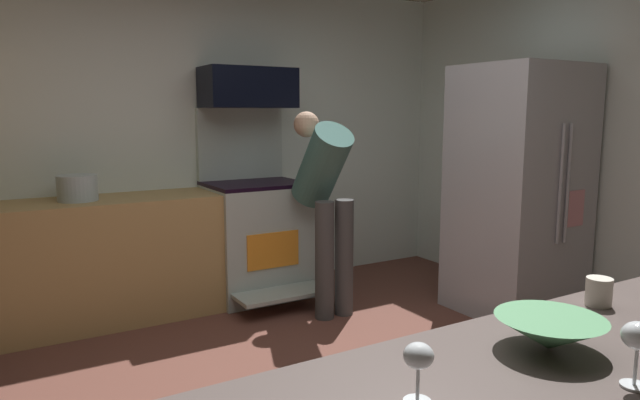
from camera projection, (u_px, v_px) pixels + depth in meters
The scene contains 11 objects.
wall_back at pixel (182, 139), 4.64m from camera, with size 5.20×0.12×2.60m, color silver.
lower_cabinet_run at pixel (78, 264), 4.01m from camera, with size 2.40×0.60×0.90m, color tan.
oven_range at pixel (255, 235), 4.68m from camera, with size 0.76×0.94×1.55m.
microwave at pixel (248, 88), 4.58m from camera, with size 0.74×0.38×0.32m, color black.
refrigerator at pixel (518, 191), 4.27m from camera, with size 0.82×0.79×1.86m.
person_cook at pixel (325, 195), 4.24m from camera, with size 0.31×0.64×1.52m.
mixing_bowl_small at pixel (549, 333), 1.46m from camera, with size 0.28×0.28×0.08m, color #549763.
wine_glass_far at pixel (638, 339), 1.24m from camera, with size 0.07×0.07×0.15m.
wine_glass_extra at pixel (418, 360), 1.18m from camera, with size 0.06×0.06×0.13m.
mug_coffee at pixel (599, 292), 1.79m from camera, with size 0.08×0.08×0.09m, color silver.
stock_pot at pixel (77, 188), 3.95m from camera, with size 0.27×0.27×0.18m, color #ADBFC4.
Camera 1 is at (-1.41, -2.25, 1.50)m, focal length 31.81 mm.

